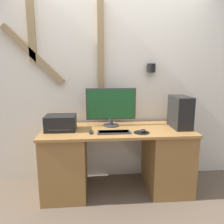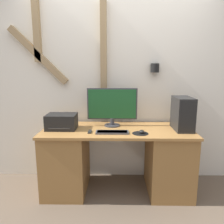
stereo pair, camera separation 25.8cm
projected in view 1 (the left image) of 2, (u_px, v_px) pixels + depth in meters
name	position (u px, v px, depth m)	size (l,w,h in m)	color
ground_plane	(120.00, 206.00, 2.44)	(12.00, 12.00, 0.00)	brown
wall_back	(113.00, 80.00, 2.92)	(6.40, 0.16, 2.70)	silver
desk	(117.00, 159.00, 2.71)	(1.79, 0.72, 0.80)	olive
monitor	(111.00, 106.00, 2.72)	(0.62, 0.19, 0.48)	#333338
keyboard	(114.00, 132.00, 2.46)	(0.37, 0.13, 0.02)	#3D3D42
mousepad	(142.00, 133.00, 2.47)	(0.18, 0.18, 0.00)	black
mouse	(143.00, 131.00, 2.46)	(0.06, 0.07, 0.04)	black
computer_tower	(180.00, 112.00, 2.65)	(0.20, 0.37, 0.39)	black
printer	(61.00, 123.00, 2.55)	(0.35, 0.28, 0.18)	black
remote_control	(91.00, 132.00, 2.46)	(0.04, 0.12, 0.02)	black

